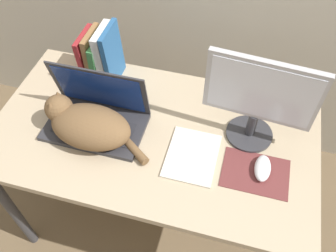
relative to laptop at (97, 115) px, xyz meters
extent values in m
cube|color=tan|center=(0.22, 0.02, -0.06)|extent=(1.26, 0.70, 0.03)
cylinder|color=#38383D|center=(-0.36, -0.29, -0.42)|extent=(0.04, 0.04, 0.70)
cylinder|color=#38383D|center=(-0.36, 0.32, -0.42)|extent=(0.04, 0.04, 0.70)
cylinder|color=#38383D|center=(0.80, 0.32, -0.42)|extent=(0.04, 0.04, 0.70)
cube|color=#2D2D33|center=(0.00, -0.03, -0.04)|extent=(0.38, 0.23, 0.02)
cube|color=#28282D|center=(0.00, -0.04, -0.03)|extent=(0.31, 0.12, 0.00)
cube|color=#2D2D33|center=(0.00, 0.06, 0.08)|extent=(0.38, 0.05, 0.22)
cube|color=navy|center=(0.00, 0.06, 0.08)|extent=(0.34, 0.04, 0.20)
ellipsoid|color=brown|center=(0.01, -0.07, 0.02)|extent=(0.31, 0.20, 0.14)
sphere|color=brown|center=(-0.13, -0.04, 0.05)|extent=(0.11, 0.11, 0.11)
cone|color=brown|center=(-0.13, -0.01, 0.09)|extent=(0.04, 0.04, 0.03)
cone|color=brown|center=(-0.13, -0.07, 0.09)|extent=(0.04, 0.04, 0.03)
cylinder|color=brown|center=(0.18, -0.10, -0.03)|extent=(0.13, 0.11, 0.03)
cylinder|color=#333338|center=(0.58, 0.10, -0.04)|extent=(0.18, 0.18, 0.01)
cylinder|color=#333338|center=(0.58, 0.10, 0.02)|extent=(0.04, 0.04, 0.10)
cube|color=#B2B2B7|center=(0.58, 0.10, 0.19)|extent=(0.39, 0.05, 0.25)
cube|color=silver|center=(0.58, 0.09, 0.19)|extent=(0.35, 0.03, 0.22)
cube|color=brown|center=(0.62, -0.07, -0.05)|extent=(0.24, 0.17, 0.00)
ellipsoid|color=silver|center=(0.65, -0.05, -0.03)|extent=(0.06, 0.11, 0.03)
cube|color=maroon|center=(-0.14, 0.26, 0.06)|extent=(0.03, 0.16, 0.21)
cube|color=olive|center=(-0.11, 0.26, 0.06)|extent=(0.02, 0.15, 0.22)
cube|color=#387A42|center=(-0.09, 0.26, 0.05)|extent=(0.03, 0.16, 0.19)
cube|color=white|center=(-0.06, 0.26, 0.08)|extent=(0.04, 0.15, 0.25)
cube|color=#285B93|center=(-0.02, 0.26, 0.08)|extent=(0.04, 0.16, 0.26)
cube|color=silver|center=(0.39, -0.06, -0.04)|extent=(0.18, 0.23, 0.01)
camera|label=1|loc=(0.50, -0.79, 1.03)|focal=38.00mm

